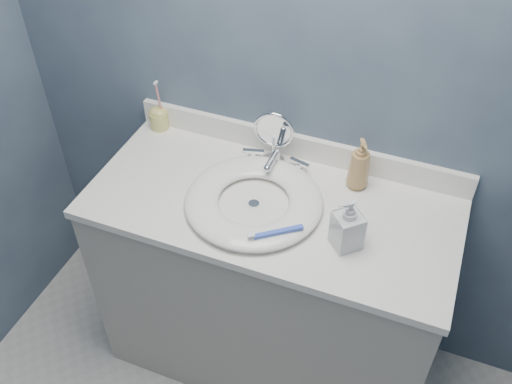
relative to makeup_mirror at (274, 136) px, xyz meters
The scene contains 12 objects.
back_wall 0.23m from the makeup_mirror, 47.53° to the left, with size 2.20×0.02×2.40m, color #3F4A5E.
vanity_cabinet 0.61m from the makeup_mirror, 71.17° to the right, with size 1.20×0.55×0.85m, color #A5A197.
countertop 0.25m from the makeup_mirror, 71.17° to the right, with size 1.22×0.57×0.03m, color white.
backsplash 0.12m from the makeup_mirror, 42.52° to the left, with size 1.22×0.02×0.09m, color white.
basin 0.25m from the makeup_mirror, 85.46° to the right, with size 0.45×0.45×0.04m, color white, non-canonical shape.
drain 0.26m from the makeup_mirror, 85.46° to the right, with size 0.04×0.04×0.01m, color silver.
faucet 0.10m from the makeup_mirror, 61.28° to the right, with size 0.25×0.13×0.07m.
makeup_mirror is the anchor object (origin of this frame).
soap_bottle_amber 0.31m from the makeup_mirror, ahead, with size 0.07×0.07×0.19m, color #A9814C.
soap_bottle_clear 0.45m from the makeup_mirror, 40.25° to the right, with size 0.08×0.08×0.18m, color silver.
toothbrush_holder 0.48m from the makeup_mirror, behind, with size 0.07×0.07×0.21m.
toothbrush_lying 0.39m from the makeup_mirror, 68.39° to the right, with size 0.15×0.12×0.02m.
Camera 1 is at (0.45, -0.30, 2.17)m, focal length 40.00 mm.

